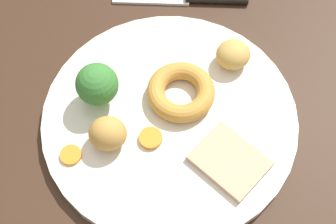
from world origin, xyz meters
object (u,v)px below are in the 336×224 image
Objects in this scene: carrot_coin_front at (149,138)px; carrot_coin_back at (69,155)px; yorkshire_pudding at (179,92)px; dinner_plate at (168,119)px; broccoli_floret at (95,84)px; roast_potato_left at (232,54)px; meat_slice_main at (228,161)px; roast_potato_right at (106,133)px.

carrot_coin_back is at bearing 108.01° from carrot_coin_front.
carrot_coin_front is at bearing 153.53° from yorkshire_pudding.
dinner_plate is at bearing -60.46° from carrot_coin_back.
broccoli_floret is (1.57, 8.40, 3.99)cm from dinner_plate.
roast_potato_left is 14.56cm from carrot_coin_front.
yorkshire_pudding is 3.34× the size of carrot_coin_back.
dinner_plate is 9.43cm from broccoli_floret.
carrot_coin_back is (-0.77, 17.68, -0.19)cm from meat_slice_main.
meat_slice_main is 3.17× the size of carrot_coin_back.
roast_potato_left is 18.16cm from roast_potato_right.
roast_potato_right is at bearing 131.75° from roast_potato_left.
roast_potato_right is (1.40, 13.65, 1.54)cm from meat_slice_main.
carrot_coin_back is at bearing 127.02° from yorkshire_pudding.
carrot_coin_front is 0.46× the size of broccoli_floret.
yorkshire_pudding is 14.60cm from carrot_coin_back.
dinner_plate is 11.09cm from roast_potato_left.
meat_slice_main is at bearing -113.62° from broccoli_floret.
yorkshire_pudding reaches higher than meat_slice_main.
roast_potato_left is 0.99× the size of roast_potato_right.
carrot_coin_back is 0.42× the size of broccoli_floret.
dinner_plate is 8.89cm from meat_slice_main.
roast_potato_right is 0.73× the size of broccoli_floret.
meat_slice_main is at bearing -102.79° from carrot_coin_front.
broccoli_floret reaches higher than carrot_coin_back.
carrot_coin_front is 1.10× the size of carrot_coin_back.
yorkshire_pudding is at bearing 37.05° from meat_slice_main.
carrot_coin_front reaches higher than carrot_coin_back.
yorkshire_pudding is at bearing -82.68° from broccoli_floret.
broccoli_floret reaches higher than roast_potato_left.
meat_slice_main is at bearing -179.56° from roast_potato_left.
carrot_coin_front reaches higher than dinner_plate.
carrot_coin_front is (-11.45, 8.90, -1.32)cm from roast_potato_left.
meat_slice_main is 1.80× the size of roast_potato_right.
roast_potato_right is (-12.09, 13.55, 0.32)cm from roast_potato_left.
carrot_coin_back is (-5.99, 10.57, 0.91)cm from dinner_plate.
roast_potato_right is at bearing -160.92° from broccoli_floret.
broccoli_floret is at bearing 79.40° from dinner_plate.
carrot_coin_front is (0.64, -4.64, -1.64)cm from roast_potato_right.
yorkshire_pudding is 10.11cm from roast_potato_right.
dinner_plate is 3.83cm from carrot_coin_front.
carrot_coin_front is at bearing -82.10° from roast_potato_right.
broccoli_floret is (-6.70, 15.41, 1.66)cm from roast_potato_left.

